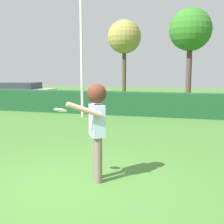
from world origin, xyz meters
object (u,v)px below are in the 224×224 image
Objects in this scene: parked_car_silver at (22,91)px; birch_tree at (124,38)px; frisbee at (60,110)px; person at (96,119)px; oak_tree at (190,30)px; lamppost at (81,31)px.

birch_tree is at bearing 11.47° from parked_car_silver.
frisbee is 0.05× the size of parked_car_silver.
birch_tree reaches higher than parked_car_silver.
person is at bearing -52.17° from parked_car_silver.
birch_tree is (-3.94, 0.01, -0.29)m from oak_tree.
frisbee is 8.05m from lamppost.
oak_tree reaches higher than person.
frisbee is 14.85m from parked_car_silver.
oak_tree is (10.50, 1.32, 3.63)m from parked_car_silver.
lamppost is 8.34m from parked_car_silver.
lamppost is 7.53m from oak_tree.
person is at bearing 18.29° from frisbee.
parked_car_silver is 7.48m from birch_tree.
lamppost reaches higher than parked_car_silver.
lamppost reaches higher than frisbee.
lamppost is 1.19× the size of oak_tree.
lamppost is at bearing -93.90° from birch_tree.
parked_car_silver is 0.84× the size of birch_tree.
frisbee is at bearing -81.27° from birch_tree.
frisbee is 0.04× the size of oak_tree.
parked_car_silver is 0.76× the size of oak_tree.
lamppost is at bearing 113.51° from person.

